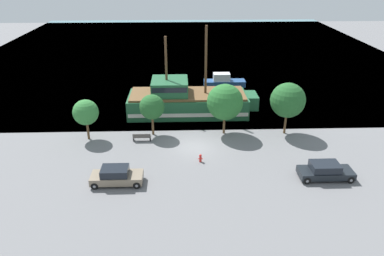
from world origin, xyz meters
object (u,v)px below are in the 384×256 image
bench_promenade_east (142,137)px  fire_hydrant (200,158)px  parked_car_curb_mid (116,176)px  pirate_ship (187,101)px  parked_car_curb_front (325,171)px  moored_boat_dockside (224,81)px

bench_promenade_east → fire_hydrant: bearing=-37.7°
parked_car_curb_mid → pirate_ship: bearing=68.1°
parked_car_curb_mid → fire_hydrant: size_ratio=5.65×
pirate_ship → parked_car_curb_mid: (-6.23, -15.51, -0.85)m
parked_car_curb_front → bench_promenade_east: 18.16m
moored_boat_dockside → parked_car_curb_mid: 28.45m
fire_hydrant → bench_promenade_east: (-5.85, 4.53, 0.03)m
parked_car_curb_mid → fire_hydrant: parked_car_curb_mid is taller
pirate_ship → bench_promenade_east: bearing=-122.6°
moored_boat_dockside → parked_car_curb_mid: bearing=-114.7°
parked_car_curb_front → pirate_ship: bearing=127.2°
moored_boat_dockside → parked_car_curb_front: bearing=-77.0°
fire_hydrant → parked_car_curb_mid: bearing=-154.6°
pirate_ship → parked_car_curb_front: bearing=-52.8°
moored_boat_dockside → parked_car_curb_mid: (-11.90, -25.84, 0.01)m
parked_car_curb_front → bench_promenade_east: bearing=154.8°
fire_hydrant → pirate_ship: bearing=94.9°
fire_hydrant → moored_boat_dockside: bearing=78.3°
moored_boat_dockside → bench_promenade_east: size_ratio=3.28×
pirate_ship → parked_car_curb_front: (11.61, -15.27, -0.87)m
parked_car_curb_front → bench_promenade_east: parked_car_curb_front is taller
pirate_ship → moored_boat_dockside: pirate_ship is taller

